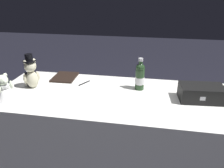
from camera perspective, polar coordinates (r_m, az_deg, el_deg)
The scene contains 8 objects.
ground_plane at distance 2.28m, azimuth 0.00°, elevation -19.79°, with size 12.00×12.00×0.00m, color black.
reception_table at distance 2.04m, azimuth 0.00°, elevation -12.22°, with size 2.03×0.83×0.74m, color white.
teddy_bear_groom at distance 2.06m, azimuth -20.50°, elevation 2.62°, with size 0.14×0.14×0.31m.
teddy_bear_bride at distance 1.95m, azimuth -26.66°, elevation -1.07°, with size 0.23×0.20×0.22m.
champagne_bottle at distance 1.91m, azimuth 7.35°, elevation 2.05°, with size 0.08×0.08×0.29m.
signing_pen at distance 2.07m, azimuth -7.18°, elevation 0.30°, with size 0.08×0.13×0.01m.
gift_case_black at distance 1.87m, azimuth 22.41°, elevation -2.22°, with size 0.35×0.22×0.13m.
guestbook at distance 2.24m, azimuth -12.28°, elevation 1.81°, with size 0.22×0.27×0.02m, color black.
Camera 1 is at (0.29, -1.62, 1.57)m, focal length 34.78 mm.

